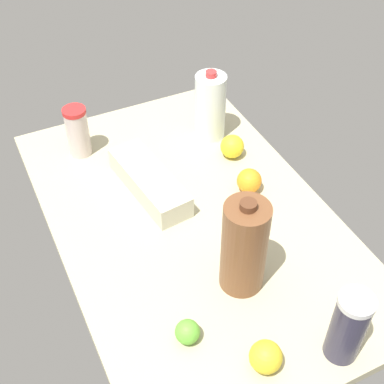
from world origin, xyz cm
name	(u,v)px	position (x,y,z in cm)	size (l,w,h in cm)	color
countertop	(192,221)	(0.00, 0.00, 1.50)	(120.00, 76.00, 3.00)	#B6AF8A
tumbler_cup	(78,131)	(42.26, 19.81, 11.54)	(7.34, 7.34, 16.99)	beige
milk_jug	(210,106)	(32.65, -22.36, 14.39)	(10.10, 10.10, 24.35)	white
egg_carton	(149,182)	(15.58, 6.59, 6.55)	(32.68, 10.57, 7.10)	beige
chocolate_milk_jug	(244,247)	(-25.77, -1.42, 16.30)	(11.20, 11.20, 28.16)	brown
shaker_bottle	(348,327)	(-52.99, -11.99, 13.02)	(7.95, 7.95, 19.96)	#312E44
lemon_far_back	(266,357)	(-48.58, 5.46, 6.76)	(7.52, 7.52, 7.52)	yellow
lemon_beside_bowl	(232,146)	(19.43, -23.67, 6.81)	(7.62, 7.62, 7.62)	yellow
lime_near_front	(187,332)	(-35.00, 18.05, 5.96)	(5.91, 5.91, 5.91)	#61B737
orange_loose	(249,181)	(2.91, -20.34, 6.74)	(7.49, 7.49, 7.49)	orange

